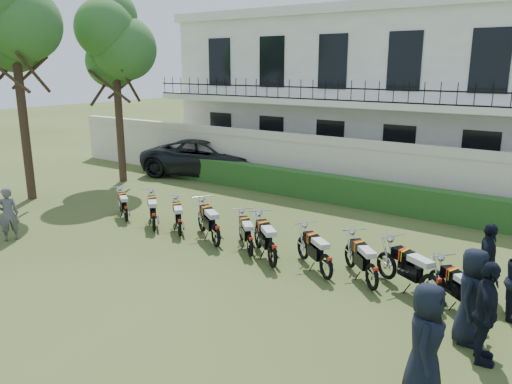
# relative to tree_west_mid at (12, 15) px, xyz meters

# --- Properties ---
(ground) EXTENTS (100.00, 100.00, 0.00)m
(ground) POSITION_rel_tree_west_mid_xyz_m (9.46, -1.00, -6.67)
(ground) COLOR #3A4A1D
(ground) RESTS_ON ground
(perimeter_wall) EXTENTS (30.00, 0.35, 2.30)m
(perimeter_wall) POSITION_rel_tree_west_mid_xyz_m (9.46, 7.00, -5.50)
(perimeter_wall) COLOR beige
(perimeter_wall) RESTS_ON ground
(hedge) EXTENTS (18.00, 0.60, 1.00)m
(hedge) POSITION_rel_tree_west_mid_xyz_m (10.46, 6.20, -6.17)
(hedge) COLOR #1B4C1B
(hedge) RESTS_ON ground
(building) EXTENTS (20.40, 9.60, 7.40)m
(building) POSITION_rel_tree_west_mid_xyz_m (9.46, 12.96, -2.96)
(building) COLOR white
(building) RESTS_ON ground
(tree_west_mid) EXTENTS (3.40, 3.20, 8.82)m
(tree_west_mid) POSITION_rel_tree_west_mid_xyz_m (0.00, 0.00, 0.00)
(tree_west_mid) COLOR #473323
(tree_west_mid) RESTS_ON ground
(tree_west_near) EXTENTS (3.40, 3.20, 7.90)m
(tree_west_near) POSITION_rel_tree_west_mid_xyz_m (0.50, 4.00, -0.78)
(tree_west_near) COLOR #473323
(tree_west_near) RESTS_ON ground
(motorcycle_0) EXTENTS (1.51, 1.01, 0.95)m
(motorcycle_0) POSITION_rel_tree_west_mid_xyz_m (5.24, 0.09, -6.23)
(motorcycle_0) COLOR black
(motorcycle_0) RESTS_ON ground
(motorcycle_1) EXTENTS (1.54, 1.36, 1.07)m
(motorcycle_1) POSITION_rel_tree_west_mid_xyz_m (6.70, -0.07, -6.18)
(motorcycle_1) COLOR black
(motorcycle_1) RESTS_ON ground
(motorcycle_2) EXTENTS (1.43, 1.28, 1.00)m
(motorcycle_2) POSITION_rel_tree_west_mid_xyz_m (7.67, 0.04, -6.21)
(motorcycle_2) COLOR black
(motorcycle_2) RESTS_ON ground
(motorcycle_3) EXTENTS (1.82, 1.25, 1.15)m
(motorcycle_3) POSITION_rel_tree_west_mid_xyz_m (9.12, -0.01, -6.14)
(motorcycle_3) COLOR black
(motorcycle_3) RESTS_ON ground
(motorcycle_4) EXTENTS (1.42, 1.34, 1.01)m
(motorcycle_4) POSITION_rel_tree_west_mid_xyz_m (10.30, -0.03, -6.20)
(motorcycle_4) COLOR black
(motorcycle_4) RESTS_ON ground
(motorcycle_5) EXTENTS (1.65, 1.44, 1.14)m
(motorcycle_5) POSITION_rel_tree_west_mid_xyz_m (11.20, -0.32, -6.14)
(motorcycle_5) COLOR black
(motorcycle_5) RESTS_ON ground
(motorcycle_6) EXTENTS (1.64, 1.22, 1.07)m
(motorcycle_6) POSITION_rel_tree_west_mid_xyz_m (12.63, -0.18, -6.18)
(motorcycle_6) COLOR black
(motorcycle_6) RESTS_ON ground
(motorcycle_7) EXTENTS (1.47, 1.42, 1.06)m
(motorcycle_7) POSITION_rel_tree_west_mid_xyz_m (13.75, -0.10, -6.18)
(motorcycle_7) COLOR black
(motorcycle_7) RESTS_ON ground
(motorcycle_8) EXTENTS (1.88, 1.11, 1.14)m
(motorcycle_8) POSITION_rel_tree_west_mid_xyz_m (15.04, -0.03, -6.14)
(motorcycle_8) COLOR black
(motorcycle_8) RESTS_ON ground
(motorcycle_9) EXTENTS (1.46, 1.26, 1.00)m
(motorcycle_9) POSITION_rel_tree_west_mid_xyz_m (15.97, -0.33, -6.21)
(motorcycle_9) COLOR black
(motorcycle_9) RESTS_ON ground
(suv) EXTENTS (6.61, 4.50, 1.68)m
(suv) POSITION_rel_tree_west_mid_xyz_m (2.78, 7.10, -5.83)
(suv) COLOR black
(suv) RESTS_ON ground
(inspector) EXTENTS (0.56, 0.67, 1.58)m
(inspector) POSITION_rel_tree_west_mid_xyz_m (3.82, -2.99, -5.88)
(inspector) COLOR slate
(inspector) RESTS_ON ground
(officer_0) EXTENTS (0.73, 0.99, 1.84)m
(officer_0) POSITION_rel_tree_west_mid_xyz_m (15.82, -3.12, -5.75)
(officer_0) COLOR black
(officer_0) RESTS_ON ground
(officer_2) EXTENTS (0.70, 1.15, 1.83)m
(officer_2) POSITION_rel_tree_west_mid_xyz_m (16.37, -1.64, -5.75)
(officer_2) COLOR black
(officer_2) RESTS_ON ground
(officer_3) EXTENTS (0.63, 0.92, 1.82)m
(officer_3) POSITION_rel_tree_west_mid_xyz_m (16.03, -1.08, -5.76)
(officer_3) COLOR black
(officer_3) RESTS_ON ground
(officer_5) EXTENTS (0.54, 1.03, 1.69)m
(officer_5) POSITION_rel_tree_west_mid_xyz_m (15.87, 1.06, -5.83)
(officer_5) COLOR black
(officer_5) RESTS_ON ground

